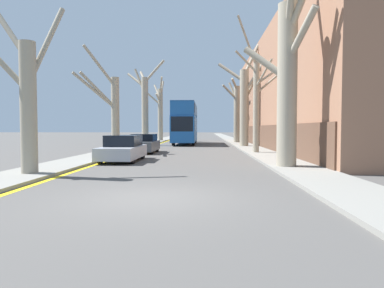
{
  "coord_description": "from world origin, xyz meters",
  "views": [
    {
      "loc": [
        1.39,
        -8.59,
        1.77
      ],
      "look_at": [
        0.05,
        24.58,
        0.27
      ],
      "focal_mm": 32.0,
      "sensor_mm": 36.0,
      "label": 1
    }
  ],
  "objects_px": {
    "street_tree_right_3": "(237,111)",
    "street_tree_right_0": "(288,75)",
    "parked_car_1": "(144,144)",
    "street_tree_left_0": "(27,97)",
    "street_tree_left_2": "(145,106)",
    "street_tree_left_1": "(112,109)",
    "parked_car_0": "(123,149)",
    "street_tree_left_3": "(160,111)",
    "street_tree_right_1": "(257,96)",
    "street_tree_right_2": "(245,102)",
    "double_decker_bus": "(185,121)"
  },
  "relations": [
    {
      "from": "street_tree_left_2",
      "to": "street_tree_right_3",
      "type": "relative_size",
      "value": 1.15
    },
    {
      "from": "parked_car_0",
      "to": "parked_car_1",
      "type": "bearing_deg",
      "value": 90.0
    },
    {
      "from": "street_tree_left_3",
      "to": "street_tree_right_3",
      "type": "bearing_deg",
      "value": -32.34
    },
    {
      "from": "street_tree_left_1",
      "to": "double_decker_bus",
      "type": "bearing_deg",
      "value": 73.44
    },
    {
      "from": "street_tree_left_3",
      "to": "parked_car_0",
      "type": "xyz_separation_m",
      "value": [
        1.95,
        -29.56,
        -3.63
      ]
    },
    {
      "from": "street_tree_left_0",
      "to": "street_tree_right_3",
      "type": "distance_m",
      "value": 30.88
    },
    {
      "from": "street_tree_right_0",
      "to": "street_tree_right_2",
      "type": "relative_size",
      "value": 0.87
    },
    {
      "from": "street_tree_left_0",
      "to": "parked_car_0",
      "type": "bearing_deg",
      "value": 70.45
    },
    {
      "from": "street_tree_right_2",
      "to": "parked_car_1",
      "type": "height_order",
      "value": "street_tree_right_2"
    },
    {
      "from": "street_tree_left_2",
      "to": "street_tree_right_3",
      "type": "xyz_separation_m",
      "value": [
        10.12,
        5.79,
        -0.25
      ]
    },
    {
      "from": "street_tree_left_1",
      "to": "parked_car_0",
      "type": "distance_m",
      "value": 6.49
    },
    {
      "from": "street_tree_right_3",
      "to": "parked_car_1",
      "type": "xyz_separation_m",
      "value": [
        -8.23,
        -16.78,
        -3.21
      ]
    },
    {
      "from": "street_tree_left_1",
      "to": "parked_car_1",
      "type": "bearing_deg",
      "value": 18.79
    },
    {
      "from": "street_tree_left_0",
      "to": "street_tree_left_1",
      "type": "bearing_deg",
      "value": 90.09
    },
    {
      "from": "street_tree_right_0",
      "to": "parked_car_1",
      "type": "bearing_deg",
      "value": 129.93
    },
    {
      "from": "street_tree_right_0",
      "to": "street_tree_right_3",
      "type": "height_order",
      "value": "street_tree_right_0"
    },
    {
      "from": "street_tree_left_2",
      "to": "street_tree_right_2",
      "type": "height_order",
      "value": "street_tree_right_2"
    },
    {
      "from": "street_tree_left_0",
      "to": "street_tree_left_3",
      "type": "xyz_separation_m",
      "value": [
        0.17,
        35.53,
        1.35
      ]
    },
    {
      "from": "street_tree_left_2",
      "to": "street_tree_right_0",
      "type": "relative_size",
      "value": 1.01
    },
    {
      "from": "street_tree_right_0",
      "to": "street_tree_left_3",
      "type": "bearing_deg",
      "value": 106.95
    },
    {
      "from": "street_tree_left_2",
      "to": "street_tree_right_3",
      "type": "height_order",
      "value": "street_tree_left_2"
    },
    {
      "from": "street_tree_right_3",
      "to": "street_tree_right_2",
      "type": "bearing_deg",
      "value": -90.04
    },
    {
      "from": "parked_car_1",
      "to": "street_tree_right_1",
      "type": "bearing_deg",
      "value": -5.96
    },
    {
      "from": "parked_car_0",
      "to": "street_tree_left_1",
      "type": "bearing_deg",
      "value": 110.86
    },
    {
      "from": "street_tree_left_1",
      "to": "street_tree_left_2",
      "type": "distance_m",
      "value": 11.75
    },
    {
      "from": "street_tree_right_1",
      "to": "double_decker_bus",
      "type": "height_order",
      "value": "street_tree_right_1"
    },
    {
      "from": "parked_car_0",
      "to": "parked_car_1",
      "type": "relative_size",
      "value": 1.05
    },
    {
      "from": "street_tree_right_1",
      "to": "parked_car_1",
      "type": "distance_m",
      "value": 8.77
    },
    {
      "from": "street_tree_right_2",
      "to": "double_decker_bus",
      "type": "relative_size",
      "value": 0.92
    },
    {
      "from": "street_tree_left_0",
      "to": "street_tree_right_0",
      "type": "bearing_deg",
      "value": 14.68
    },
    {
      "from": "street_tree_right_0",
      "to": "street_tree_right_1",
      "type": "relative_size",
      "value": 0.94
    },
    {
      "from": "street_tree_left_2",
      "to": "street_tree_right_0",
      "type": "height_order",
      "value": "street_tree_left_2"
    },
    {
      "from": "street_tree_left_0",
      "to": "street_tree_right_0",
      "type": "height_order",
      "value": "street_tree_right_0"
    },
    {
      "from": "street_tree_left_0",
      "to": "street_tree_left_3",
      "type": "relative_size",
      "value": 0.79
    },
    {
      "from": "street_tree_left_2",
      "to": "parked_car_0",
      "type": "distance_m",
      "value": 17.76
    },
    {
      "from": "street_tree_left_0",
      "to": "street_tree_right_2",
      "type": "distance_m",
      "value": 22.99
    },
    {
      "from": "parked_car_0",
      "to": "parked_car_1",
      "type": "distance_m",
      "value": 6.34
    },
    {
      "from": "street_tree_right_3",
      "to": "street_tree_right_0",
      "type": "bearing_deg",
      "value": -90.35
    },
    {
      "from": "parked_car_0",
      "to": "street_tree_left_3",
      "type": "bearing_deg",
      "value": 93.77
    },
    {
      "from": "street_tree_left_2",
      "to": "street_tree_right_1",
      "type": "height_order",
      "value": "street_tree_right_1"
    },
    {
      "from": "street_tree_right_1",
      "to": "parked_car_1",
      "type": "bearing_deg",
      "value": 174.04
    },
    {
      "from": "street_tree_right_3",
      "to": "street_tree_left_3",
      "type": "bearing_deg",
      "value": 147.66
    },
    {
      "from": "street_tree_right_2",
      "to": "parked_car_0",
      "type": "relative_size",
      "value": 2.2
    },
    {
      "from": "street_tree_right_1",
      "to": "double_decker_bus",
      "type": "xyz_separation_m",
      "value": [
        -5.87,
        14.67,
        -1.42
      ]
    },
    {
      "from": "street_tree_left_3",
      "to": "street_tree_right_2",
      "type": "bearing_deg",
      "value": -55.93
    },
    {
      "from": "street_tree_left_1",
      "to": "street_tree_left_2",
      "type": "xyz_separation_m",
      "value": [
        0.24,
        11.71,
        0.98
      ]
    },
    {
      "from": "street_tree_left_0",
      "to": "street_tree_right_2",
      "type": "relative_size",
      "value": 0.69
    },
    {
      "from": "street_tree_left_0",
      "to": "street_tree_left_2",
      "type": "distance_m",
      "value": 23.32
    },
    {
      "from": "street_tree_left_1",
      "to": "street_tree_right_1",
      "type": "distance_m",
      "value": 10.24
    },
    {
      "from": "street_tree_right_1",
      "to": "street_tree_right_3",
      "type": "height_order",
      "value": "street_tree_right_1"
    }
  ]
}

